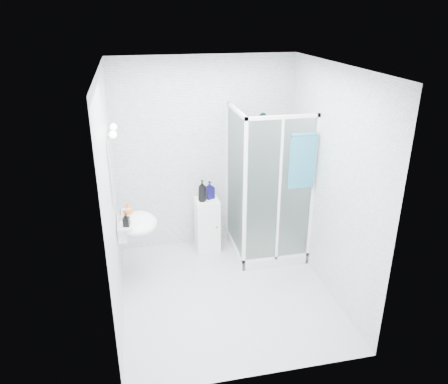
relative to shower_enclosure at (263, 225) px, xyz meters
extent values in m
cube|color=white|center=(-0.67, -0.77, 0.85)|extent=(2.40, 2.60, 2.60)
cube|color=silver|center=(-0.67, -0.77, -0.44)|extent=(2.40, 2.60, 0.01)
cube|color=silver|center=(-0.67, -0.77, 2.15)|extent=(2.40, 2.60, 0.01)
cube|color=white|center=(0.08, 0.08, -0.39)|extent=(0.90, 0.90, 0.12)
cube|color=white|center=(-0.35, 0.08, 1.53)|extent=(0.04, 0.90, 0.04)
cube|color=white|center=(0.08, -0.35, 1.53)|extent=(0.90, 0.04, 0.04)
cube|color=white|center=(-0.35, -0.35, 0.55)|extent=(0.04, 0.04, 2.00)
cube|color=white|center=(-0.36, 0.08, 0.59)|extent=(0.02, 0.82, 1.84)
cube|color=white|center=(0.08, -0.36, 0.59)|extent=(0.82, 0.02, 1.84)
cube|color=white|center=(0.08, -0.35, 0.59)|extent=(0.03, 0.04, 1.84)
cylinder|color=silver|center=(0.08, 0.47, 0.90)|extent=(0.02, 0.02, 1.00)
cylinder|color=silver|center=(0.08, 0.44, 1.37)|extent=(0.09, 0.05, 0.09)
cylinder|color=silver|center=(0.13, 0.50, 0.60)|extent=(0.12, 0.04, 0.12)
cylinder|color=silver|center=(0.36, -0.39, 1.33)|extent=(0.03, 0.05, 0.03)
cube|color=white|center=(-1.81, -0.32, 0.30)|extent=(0.10, 0.40, 0.18)
ellipsoid|color=white|center=(-1.63, -0.32, 0.35)|extent=(0.46, 0.56, 0.20)
cube|color=white|center=(-1.75, -0.32, 0.40)|extent=(0.16, 0.50, 0.02)
cylinder|color=silver|center=(-1.81, -0.32, 0.48)|extent=(0.04, 0.04, 0.16)
cylinder|color=silver|center=(-1.76, -0.32, 0.55)|extent=(0.12, 0.02, 0.02)
cube|color=white|center=(-1.85, -0.32, 1.05)|extent=(0.02, 0.60, 0.70)
cylinder|color=silver|center=(-1.84, -0.48, 1.47)|extent=(0.05, 0.04, 0.04)
sphere|color=white|center=(-1.80, -0.48, 1.47)|extent=(0.08, 0.08, 0.08)
cylinder|color=silver|center=(-1.84, -0.16, 1.47)|extent=(0.05, 0.04, 0.04)
sphere|color=white|center=(-1.80, -0.16, 1.47)|extent=(0.08, 0.08, 0.08)
cylinder|color=silver|center=(-1.02, 0.50, 1.17)|extent=(0.02, 0.04, 0.02)
sphere|color=silver|center=(-1.02, 0.48, 1.17)|extent=(0.03, 0.03, 0.03)
cylinder|color=silver|center=(-0.82, 0.50, 1.17)|extent=(0.02, 0.04, 0.02)
sphere|color=silver|center=(-0.82, 0.48, 1.17)|extent=(0.03, 0.03, 0.03)
cube|color=white|center=(-0.70, 0.29, -0.07)|extent=(0.31, 0.31, 0.75)
cube|color=white|center=(-0.70, 0.14, -0.07)|extent=(0.28, 0.01, 0.64)
sphere|color=#BA7A1A|center=(-0.60, 0.13, -0.03)|extent=(0.03, 0.03, 0.03)
cube|color=teal|center=(0.33, -0.40, 1.00)|extent=(0.32, 0.04, 0.66)
cylinder|color=teal|center=(0.33, -0.40, 1.33)|extent=(0.32, 0.05, 0.05)
imported|color=black|center=(-0.77, 0.26, 0.45)|extent=(0.13, 0.13, 0.30)
imported|color=#0E0B44|center=(-0.66, 0.34, 0.43)|extent=(0.14, 0.14, 0.24)
imported|color=orange|center=(-1.73, -0.20, 0.49)|extent=(0.14, 0.14, 0.16)
imported|color=black|center=(-1.75, -0.48, 0.49)|extent=(0.09, 0.09, 0.16)
camera|label=1|loc=(-1.61, -4.97, 2.66)|focal=35.00mm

